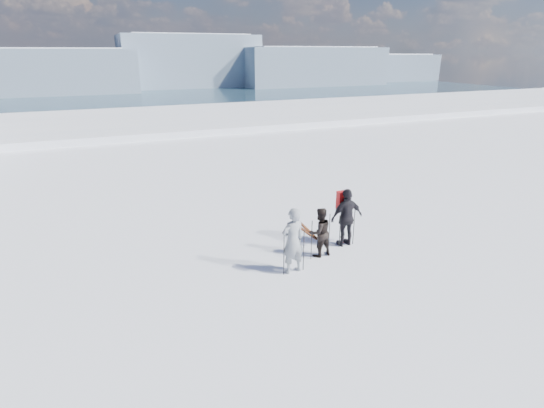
{
  "coord_description": "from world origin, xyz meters",
  "views": [
    {
      "loc": [
        -6.3,
        -8.17,
        5.86
      ],
      "look_at": [
        -1.52,
        3.0,
        1.48
      ],
      "focal_mm": 28.0,
      "sensor_mm": 36.0,
      "label": 1
    }
  ],
  "objects_px": {
    "skier_grey": "(293,241)",
    "skier_dark": "(320,232)",
    "skier_pack": "(347,218)",
    "skis_loose": "(306,230)"
  },
  "relations": [
    {
      "from": "skier_pack",
      "to": "skis_loose",
      "type": "bearing_deg",
      "value": -68.23
    },
    {
      "from": "skier_grey",
      "to": "skier_dark",
      "type": "distance_m",
      "value": 1.35
    },
    {
      "from": "skier_dark",
      "to": "skis_loose",
      "type": "xyz_separation_m",
      "value": [
        0.52,
        1.86,
        -0.75
      ]
    },
    {
      "from": "skier_grey",
      "to": "skier_dark",
      "type": "xyz_separation_m",
      "value": [
        1.19,
        0.61,
        -0.19
      ]
    },
    {
      "from": "skier_grey",
      "to": "skier_pack",
      "type": "bearing_deg",
      "value": -166.24
    },
    {
      "from": "skier_dark",
      "to": "skier_pack",
      "type": "bearing_deg",
      "value": -168.69
    },
    {
      "from": "skier_pack",
      "to": "skis_loose",
      "type": "xyz_separation_m",
      "value": [
        -0.63,
        1.53,
        -0.93
      ]
    },
    {
      "from": "skier_pack",
      "to": "skier_grey",
      "type": "bearing_deg",
      "value": 21.34
    },
    {
      "from": "skier_grey",
      "to": "skier_dark",
      "type": "bearing_deg",
      "value": -161.11
    },
    {
      "from": "skier_grey",
      "to": "skier_pack",
      "type": "xyz_separation_m",
      "value": [
        2.33,
        0.93,
        -0.02
      ]
    }
  ]
}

